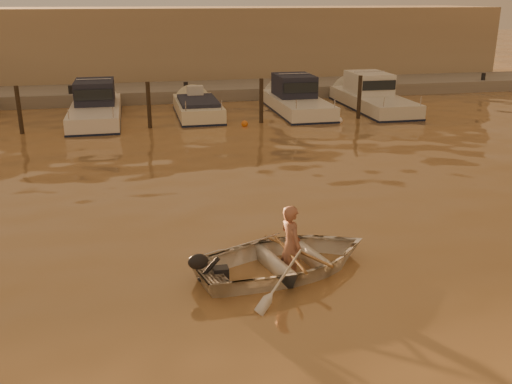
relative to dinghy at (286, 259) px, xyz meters
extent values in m
plane|color=olive|center=(-2.05, 0.78, -0.28)|extent=(160.00, 160.00, 0.00)
imported|color=white|center=(0.00, 0.00, 0.00)|extent=(4.43, 3.61, 0.80)
imported|color=#9F664F|center=(0.10, 0.02, 0.29)|extent=(0.56, 0.72, 1.75)
cylinder|color=brown|center=(0.24, 0.06, 0.14)|extent=(0.96, 1.92, 0.13)
cylinder|color=brown|center=(0.05, 0.01, 0.14)|extent=(0.19, 2.10, 0.13)
cylinder|color=#2D2319|center=(-7.55, 14.58, 0.62)|extent=(0.18, 0.18, 2.20)
cylinder|color=#2D2319|center=(-2.25, 14.58, 0.62)|extent=(0.18, 0.18, 2.20)
cylinder|color=#2D2319|center=(2.75, 14.58, 0.62)|extent=(0.18, 0.18, 2.20)
cylinder|color=#2D2319|center=(7.45, 14.58, 0.62)|extent=(0.18, 0.18, 2.20)
sphere|color=white|center=(-4.31, 13.66, -0.18)|extent=(0.30, 0.30, 0.30)
sphere|color=orange|center=(1.88, 14.05, -0.18)|extent=(0.30, 0.30, 0.30)
sphere|color=white|center=(6.24, 13.85, -0.18)|extent=(0.30, 0.30, 0.30)
cube|color=gray|center=(-2.05, 22.28, -0.13)|extent=(52.00, 4.00, 1.00)
cube|color=#9E8466|center=(-2.05, 27.78, 2.12)|extent=(46.00, 7.00, 4.80)
camera|label=1|loc=(-2.90, -10.39, 5.18)|focal=40.00mm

